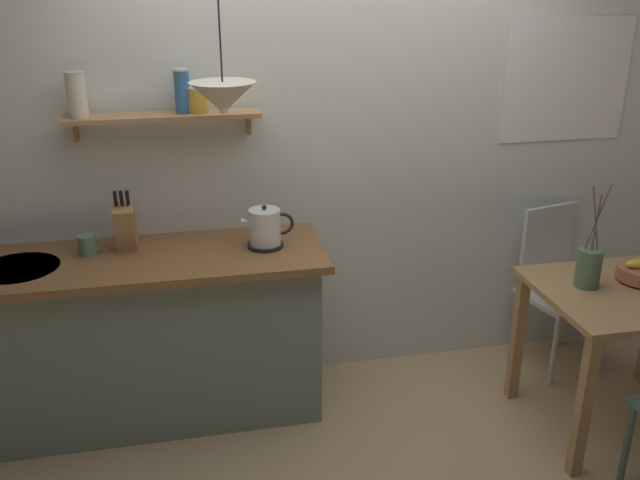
{
  "coord_description": "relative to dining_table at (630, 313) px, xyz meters",
  "views": [
    {
      "loc": [
        -0.76,
        -2.89,
        2.22
      ],
      "look_at": [
        -0.1,
        0.25,
        0.95
      ],
      "focal_mm": 38.77,
      "sensor_mm": 36.0,
      "label": 1
    }
  ],
  "objects": [
    {
      "name": "pendant_lamp",
      "position": [
        -1.91,
        0.41,
        1.05
      ],
      "size": [
        0.29,
        0.29,
        0.57
      ],
      "color": "black"
    },
    {
      "name": "coffee_mug_by_sink",
      "position": [
        -2.58,
        0.62,
        0.33
      ],
      "size": [
        0.12,
        0.08,
        0.1
      ],
      "color": "slate",
      "rests_on": "kitchen_counter"
    },
    {
      "name": "knife_block",
      "position": [
        -2.4,
        0.64,
        0.4
      ],
      "size": [
        0.1,
        0.16,
        0.32
      ],
      "color": "tan",
      "rests_on": "kitchen_counter"
    },
    {
      "name": "back_wall",
      "position": [
        -1.15,
        0.9,
        0.71
      ],
      "size": [
        6.8,
        0.11,
        2.7
      ],
      "color": "silver",
      "rests_on": "ground_plane"
    },
    {
      "name": "dining_table",
      "position": [
        0.0,
        0.0,
        0.0
      ],
      "size": [
        0.92,
        0.74,
        0.77
      ],
      "color": "tan",
      "rests_on": "ground_plane"
    },
    {
      "name": "ground_plane",
      "position": [
        -1.35,
        0.25,
        -0.64
      ],
      "size": [
        14.0,
        14.0,
        0.0
      ],
      "primitive_type": "plane",
      "color": "tan"
    },
    {
      "name": "dining_chair_far",
      "position": [
        -0.01,
        0.66,
        -0.12
      ],
      "size": [
        0.49,
        0.47,
        0.94
      ],
      "color": "silver",
      "rests_on": "ground_plane"
    },
    {
      "name": "twig_vase",
      "position": [
        -0.21,
        0.08,
        0.23
      ],
      "size": [
        0.12,
        0.12,
        0.52
      ],
      "color": "#567056",
      "rests_on": "dining_table"
    },
    {
      "name": "wall_shelf",
      "position": [
        -2.22,
        0.74,
        0.97
      ],
      "size": [
        0.93,
        0.2,
        0.34
      ],
      "color": "tan"
    },
    {
      "name": "kitchen_counter",
      "position": [
        -2.36,
        0.56,
        -0.17
      ],
      "size": [
        1.83,
        0.63,
        0.92
      ],
      "color": "gray",
      "rests_on": "ground_plane"
    },
    {
      "name": "electric_kettle",
      "position": [
        -1.72,
        0.55,
        0.37
      ],
      "size": [
        0.26,
        0.18,
        0.22
      ],
      "color": "black",
      "rests_on": "kitchen_counter"
    }
  ]
}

